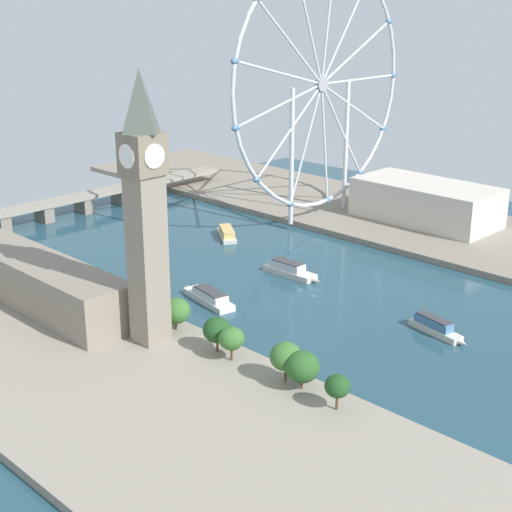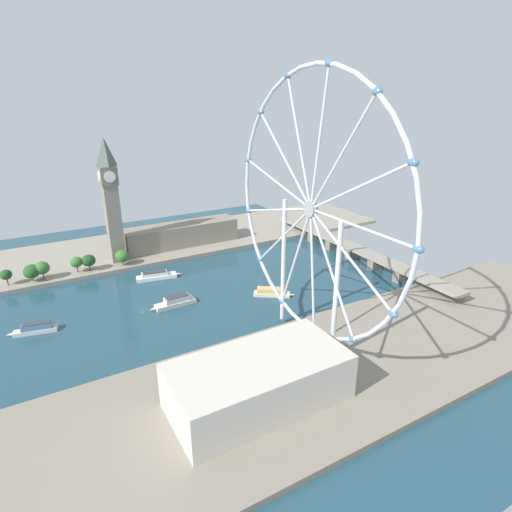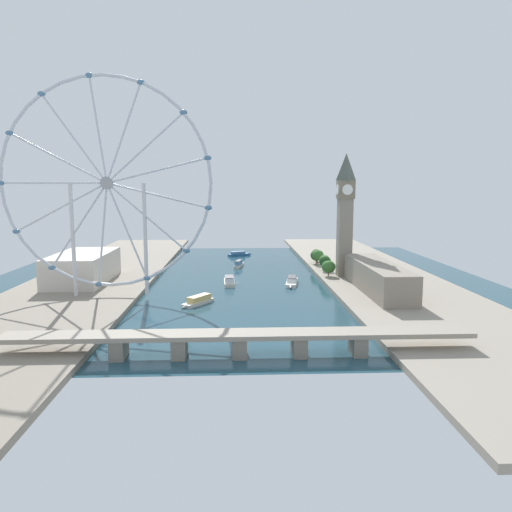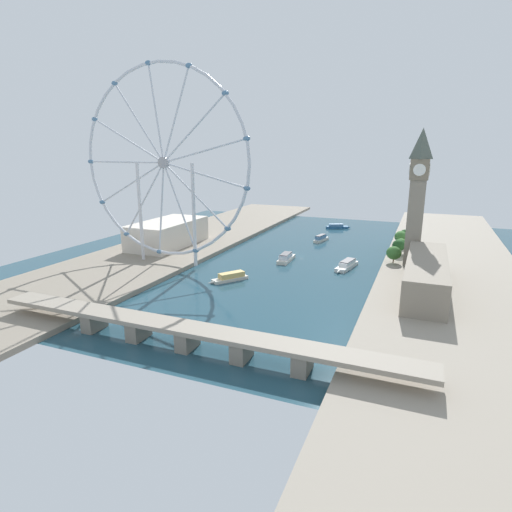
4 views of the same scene
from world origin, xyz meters
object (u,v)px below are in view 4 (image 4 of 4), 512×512
(clock_tower, at_px, (417,196))
(parliament_block, at_px, (426,275))
(ferris_wheel, at_px, (164,164))
(river_bridge, at_px, (187,332))
(tour_boat_3, at_px, (286,258))
(tour_boat_4, at_px, (347,265))
(riverside_hall, at_px, (168,233))
(tour_boat_0, at_px, (321,238))
(tour_boat_1, at_px, (230,277))
(tour_boat_2, at_px, (337,227))

(clock_tower, height_order, parliament_block, clock_tower)
(ferris_wheel, relative_size, river_bridge, 0.68)
(ferris_wheel, relative_size, tour_boat_3, 4.48)
(tour_boat_4, bearing_deg, clock_tower, 122.09)
(riverside_hall, bearing_deg, clock_tower, -175.92)
(parliament_block, height_order, tour_boat_4, parliament_block)
(tour_boat_0, relative_size, tour_boat_1, 1.05)
(riverside_hall, height_order, tour_boat_0, riverside_hall)
(clock_tower, height_order, tour_boat_1, clock_tower)
(ferris_wheel, distance_m, tour_boat_4, 145.94)
(tour_boat_2, bearing_deg, tour_boat_3, -117.51)
(parliament_block, relative_size, tour_boat_4, 2.89)
(tour_boat_1, xyz_separation_m, tour_boat_2, (-26.66, -208.06, -0.24))
(ferris_wheel, distance_m, tour_boat_3, 112.02)
(tour_boat_2, bearing_deg, parliament_block, -88.93)
(clock_tower, height_order, tour_boat_0, clock_tower)
(ferris_wheel, bearing_deg, tour_boat_2, -112.94)
(parliament_block, distance_m, riverside_hall, 208.43)
(river_bridge, xyz_separation_m, tour_boat_2, (-2.25, -300.41, -5.43))
(tour_boat_1, bearing_deg, riverside_hall, -89.87)
(tour_boat_0, relative_size, tour_boat_2, 1.02)
(ferris_wheel, xyz_separation_m, tour_boat_1, (-55.71, 13.48, -70.47))
(river_bridge, xyz_separation_m, tour_boat_4, (-39.89, -149.84, -5.14))
(tour_boat_0, height_order, tour_boat_3, tour_boat_3)
(tour_boat_2, bearing_deg, tour_boat_1, -121.55)
(ferris_wheel, distance_m, tour_boat_1, 90.84)
(clock_tower, xyz_separation_m, parliament_block, (-9.95, 56.11, -39.20))
(tour_boat_4, bearing_deg, tour_boat_2, -155.87)
(riverside_hall, xyz_separation_m, tour_boat_4, (-151.99, 3.19, -10.99))
(tour_boat_1, distance_m, tour_boat_2, 209.76)
(parliament_block, bearing_deg, tour_boat_4, -36.88)
(tour_boat_0, xyz_separation_m, tour_boat_2, (-0.70, -69.09, -0.51))
(riverside_hall, distance_m, tour_boat_2, 186.89)
(parliament_block, relative_size, river_bridge, 0.49)
(ferris_wheel, bearing_deg, river_bridge, 127.13)
(tour_boat_1, bearing_deg, clock_tower, 159.80)
(tour_boat_1, height_order, tour_boat_3, tour_boat_3)
(tour_boat_3, bearing_deg, tour_boat_2, -4.97)
(riverside_hall, xyz_separation_m, river_bridge, (-112.11, 153.03, -5.86))
(parliament_block, xyz_separation_m, tour_boat_1, (116.41, 18.40, -9.98))
(tour_boat_0, xyz_separation_m, tour_boat_4, (-38.34, 81.49, -0.22))
(clock_tower, bearing_deg, tour_boat_1, 34.99)
(ferris_wheel, xyz_separation_m, riverside_hall, (31.98, -47.20, -59.42))
(ferris_wheel, height_order, river_bridge, ferris_wheel)
(river_bridge, relative_size, tour_boat_2, 7.60)
(ferris_wheel, height_order, tour_boat_3, ferris_wheel)
(clock_tower, height_order, tour_boat_4, clock_tower)
(ferris_wheel, relative_size, tour_boat_0, 5.09)
(parliament_block, xyz_separation_m, tour_boat_0, (90.44, -120.58, -9.71))
(tour_boat_0, distance_m, tour_boat_1, 141.38)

